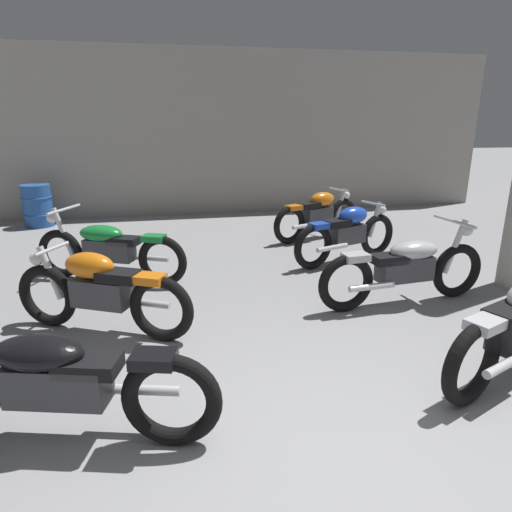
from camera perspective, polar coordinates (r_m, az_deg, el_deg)
ground_plane at (r=3.05m, az=11.93°, el=-26.33°), size 60.00×60.00×0.00m
back_wall at (r=10.40m, az=-6.17°, el=15.45°), size 13.45×0.24×3.60m
motorcycle_left_row_0 at (r=3.27m, az=-24.45°, el=-14.42°), size 2.13×0.82×0.97m
motorcycle_left_row_1 at (r=4.67m, az=-19.48°, el=-4.21°), size 1.82×0.97×0.88m
motorcycle_left_row_2 at (r=6.18m, az=-18.51°, el=0.92°), size 2.03×1.06×0.97m
motorcycle_right_row_1 at (r=5.40m, az=18.78°, el=-1.38°), size 2.17×0.68×0.97m
motorcycle_right_row_2 at (r=6.82m, az=11.76°, el=2.98°), size 1.88×0.81×0.88m
motorcycle_right_row_3 at (r=8.13m, az=8.01°, el=5.43°), size 1.85×0.88×0.88m
oil_drum at (r=10.06m, az=-26.38°, el=5.85°), size 0.59×0.59×0.85m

